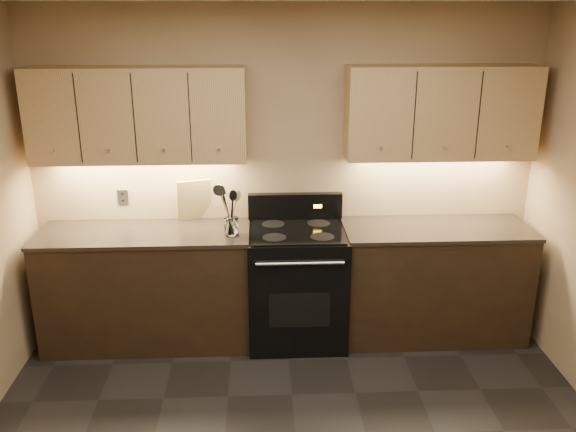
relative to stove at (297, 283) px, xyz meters
name	(u,v)px	position (x,y,z in m)	size (l,w,h in m)	color
wall_back	(285,173)	(-0.08, 0.32, 0.82)	(4.00, 0.04, 2.60)	tan
counter_left	(148,287)	(-1.18, 0.02, -0.01)	(1.62, 0.62, 0.93)	black
counter_right	(433,281)	(1.10, 0.02, -0.01)	(1.46, 0.62, 0.93)	black
stove	(297,283)	(0.00, 0.00, 0.00)	(0.76, 0.68, 1.14)	black
upper_cab_left	(138,115)	(-1.18, 0.17, 1.32)	(1.60, 0.30, 0.70)	tan
upper_cab_right	(441,113)	(1.10, 0.17, 1.32)	(1.44, 0.30, 0.70)	tan
outlet_plate	(123,197)	(-1.38, 0.31, 0.64)	(0.09, 0.01, 0.12)	#B2B5BA
utensil_crock	(232,227)	(-0.50, -0.08, 0.51)	(0.12, 0.12, 0.13)	white
cutting_board	(194,200)	(-0.81, 0.28, 0.62)	(0.27, 0.02, 0.35)	tan
wooden_spoon	(227,213)	(-0.53, -0.09, 0.63)	(0.06, 0.06, 0.32)	tan
black_spoon	(230,211)	(-0.51, -0.05, 0.63)	(0.06, 0.06, 0.33)	black
black_turner	(232,211)	(-0.49, -0.10, 0.65)	(0.08, 0.08, 0.36)	black
steel_spatula	(236,207)	(-0.46, -0.05, 0.66)	(0.08, 0.08, 0.39)	silver
steel_skimmer	(235,209)	(-0.47, -0.09, 0.66)	(0.09, 0.09, 0.38)	silver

